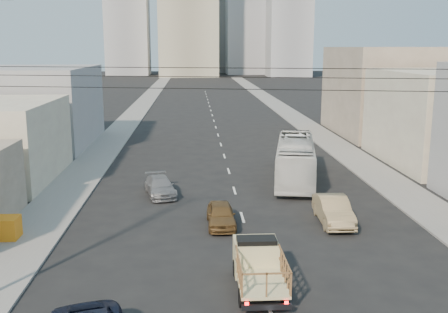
{
  "coord_description": "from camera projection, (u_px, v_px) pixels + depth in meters",
  "views": [
    {
      "loc": [
        -2.88,
        -15.77,
        9.98
      ],
      "look_at": [
        -1.03,
        15.13,
        3.5
      ],
      "focal_mm": 42.0,
      "sensor_mm": 36.0,
      "label": 1
    }
  ],
  "objects": [
    {
      "name": "bldg_right_far",
      "position": [
        390.0,
        91.0,
        60.76
      ],
      "size": [
        12.0,
        16.0,
        10.0
      ],
      "primitive_type": "cube",
      "color": "gray",
      "rests_on": "ground"
    },
    {
      "name": "crate_stack",
      "position": [
        1.0,
        228.0,
        27.44
      ],
      "size": [
        1.8,
        1.2,
        1.14
      ],
      "color": "orange",
      "rests_on": "sidewalk_left"
    },
    {
      "name": "overhead_wires",
      "position": [
        280.0,
        78.0,
        17.25
      ],
      "size": [
        23.01,
        5.02,
        0.72
      ],
      "color": "black",
      "rests_on": "ground"
    },
    {
      "name": "midrise_ne",
      "position": [
        248.0,
        20.0,
        195.33
      ],
      "size": [
        16.0,
        16.0,
        40.0
      ],
      "primitive_type": "cube",
      "color": "#999CA2",
      "rests_on": "ground"
    },
    {
      "name": "flatbed_pickup",
      "position": [
        259.0,
        263.0,
        21.93
      ],
      "size": [
        1.95,
        4.41,
        1.9
      ],
      "color": "beige",
      "rests_on": "ground"
    },
    {
      "name": "sedan_tan",
      "position": [
        333.0,
        210.0,
        30.15
      ],
      "size": [
        1.78,
        4.72,
        1.54
      ],
      "primitive_type": "imported",
      "rotation": [
        0.0,
        0.0,
        -0.03
      ],
      "color": "tan",
      "rests_on": "ground"
    },
    {
      "name": "sedan_grey",
      "position": [
        160.0,
        186.0,
        35.88
      ],
      "size": [
        2.67,
        4.61,
        1.26
      ],
      "primitive_type": "imported",
      "rotation": [
        0.0,
        0.0,
        0.22
      ],
      "color": "slate",
      "rests_on": "ground"
    },
    {
      "name": "midrise_back",
      "position": [
        214.0,
        16.0,
        208.87
      ],
      "size": [
        18.0,
        18.0,
        44.0
      ],
      "primitive_type": "cube",
      "color": "gray",
      "rests_on": "ground"
    },
    {
      "name": "lane_dashes",
      "position": [
        215.0,
        124.0,
        69.4
      ],
      "size": [
        0.15,
        104.0,
        0.01
      ],
      "color": "silver",
      "rests_on": "ground"
    },
    {
      "name": "midrise_east",
      "position": [
        289.0,
        35.0,
        177.72
      ],
      "size": [
        14.0,
        14.0,
        28.0
      ],
      "primitive_type": "cube",
      "color": "#999CA2",
      "rests_on": "ground"
    },
    {
      "name": "sedan_brown",
      "position": [
        221.0,
        215.0,
        29.68
      ],
      "size": [
        1.61,
        3.9,
        1.32
      ],
      "primitive_type": "imported",
      "rotation": [
        0.0,
        0.0,
        0.01
      ],
      "color": "brown",
      "rests_on": "ground"
    },
    {
      "name": "bldg_left_far",
      "position": [
        31.0,
        106.0,
        53.77
      ],
      "size": [
        12.0,
        16.0,
        8.0
      ],
      "primitive_type": "cube",
      "color": "gray",
      "rests_on": "ground"
    },
    {
      "name": "midrise_nw",
      "position": [
        128.0,
        27.0,
        188.49
      ],
      "size": [
        15.0,
        15.0,
        34.0
      ],
      "primitive_type": "cube",
      "color": "#999CA2",
      "rests_on": "ground"
    },
    {
      "name": "sidewalk_right",
      "position": [
        281.0,
        108.0,
        86.69
      ],
      "size": [
        3.5,
        180.0,
        0.12
      ],
      "primitive_type": "cube",
      "color": "gray",
      "rests_on": "ground"
    },
    {
      "name": "city_bus",
      "position": [
        295.0,
        160.0,
        39.75
      ],
      "size": [
        4.87,
        11.86,
        3.22
      ],
      "primitive_type": "imported",
      "rotation": [
        0.0,
        0.0,
        -0.19
      ],
      "color": "silver",
      "rests_on": "ground"
    },
    {
      "name": "sidewalk_left",
      "position": [
        138.0,
        109.0,
        85.32
      ],
      "size": [
        3.5,
        180.0,
        0.12
      ],
      "primitive_type": "cube",
      "color": "gray",
      "rests_on": "ground"
    }
  ]
}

